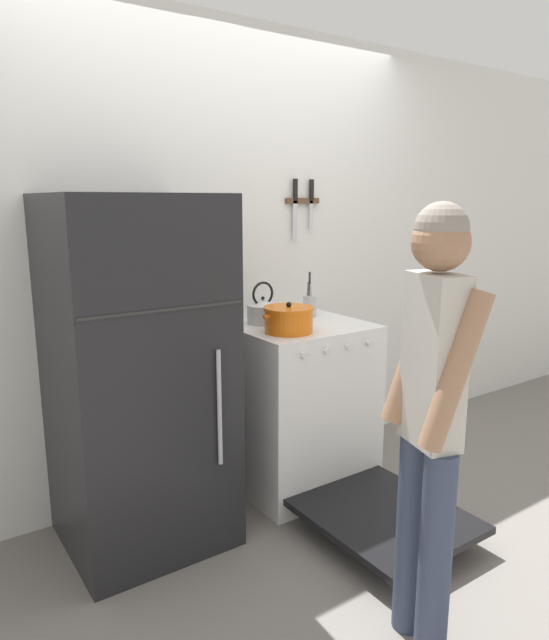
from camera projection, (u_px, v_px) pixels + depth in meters
name	position (u px, v px, depth m)	size (l,w,h in m)	color
ground_plane	(225.00, 473.00, 3.42)	(14.00, 14.00, 0.00)	slate
wall_back	(219.00, 260.00, 3.18)	(10.00, 0.06, 2.55)	silver
refrigerator	(138.00, 375.00, 2.62)	(0.72, 0.71, 1.63)	black
stove_range	(302.00, 407.00, 3.20)	(0.72, 1.40, 0.94)	white
dutch_oven_pot	(289.00, 319.00, 2.92)	(0.30, 0.26, 0.16)	orange
tea_kettle	(263.00, 311.00, 3.14)	(0.22, 0.17, 0.23)	silver
utensil_jar	(310.00, 305.00, 3.33)	(0.08, 0.08, 0.26)	#B7BABF
person	(431.00, 408.00, 1.93)	(0.32, 0.37, 1.60)	#38425B
wall_knife_strip	(303.00, 200.00, 3.38)	(0.24, 0.03, 0.36)	brown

